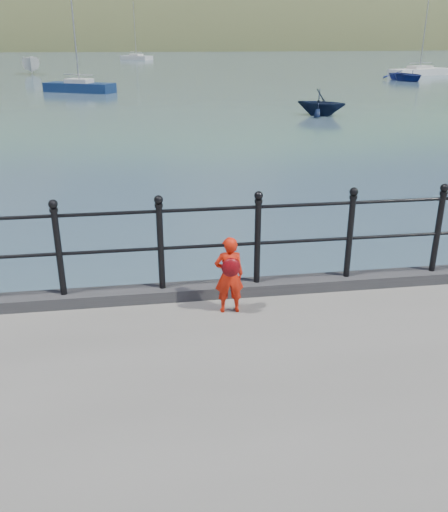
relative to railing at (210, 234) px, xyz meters
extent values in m
plane|color=#2D4251|center=(0.00, 0.15, -1.82)|extent=(600.00, 600.00, 0.00)
cube|color=#28282B|center=(0.00, 0.00, -0.75)|extent=(60.00, 0.30, 0.15)
cylinder|color=black|center=(0.00, 0.00, -0.15)|extent=(18.00, 0.04, 0.04)
cylinder|color=black|center=(0.00, 0.00, 0.32)|extent=(18.00, 0.04, 0.04)
cylinder|color=black|center=(-1.80, 0.00, -0.15)|extent=(0.08, 0.08, 1.05)
sphere|color=black|center=(-1.80, 0.00, 0.47)|extent=(0.11, 0.11, 0.11)
cylinder|color=black|center=(-0.60, 0.00, -0.15)|extent=(0.08, 0.08, 1.05)
sphere|color=black|center=(-0.60, 0.00, 0.47)|extent=(0.11, 0.11, 0.11)
cylinder|color=black|center=(0.60, 0.00, -0.15)|extent=(0.08, 0.08, 1.05)
sphere|color=black|center=(0.60, 0.00, 0.47)|extent=(0.11, 0.11, 0.11)
cylinder|color=black|center=(1.80, 0.00, -0.15)|extent=(0.08, 0.08, 1.05)
sphere|color=black|center=(1.80, 0.00, 0.47)|extent=(0.11, 0.11, 0.11)
cylinder|color=black|center=(3.00, 0.00, -0.15)|extent=(0.08, 0.08, 1.05)
sphere|color=black|center=(3.00, 0.00, 0.47)|extent=(0.11, 0.11, 0.11)
ellipsoid|color=#333A21|center=(20.00, 195.15, -17.22)|extent=(400.00, 100.00, 88.00)
ellipsoid|color=#387026|center=(60.00, 255.15, -29.12)|extent=(600.00, 180.00, 156.00)
cube|color=silver|center=(-35.00, 181.15, 1.18)|extent=(9.00, 6.00, 6.00)
cube|color=#4C4744|center=(-35.00, 181.15, 5.18)|extent=(9.50, 6.50, 2.00)
cube|color=silver|center=(-12.00, 181.15, 1.18)|extent=(9.00, 6.00, 6.00)
cube|color=#4C4744|center=(-12.00, 181.15, 5.18)|extent=(9.50, 6.50, 2.00)
cube|color=silver|center=(18.00, 181.15, 1.18)|extent=(9.00, 6.00, 6.00)
cube|color=#4C4744|center=(18.00, 181.15, 5.18)|extent=(9.50, 6.50, 2.00)
cube|color=silver|center=(45.00, 181.15, 1.18)|extent=(9.00, 6.00, 6.00)
cube|color=#4C4744|center=(45.00, 181.15, 5.18)|extent=(9.50, 6.50, 2.00)
imported|color=red|center=(0.17, -0.46, -0.35)|extent=(0.35, 0.23, 0.95)
ellipsoid|color=red|center=(0.17, -0.59, -0.20)|extent=(0.22, 0.11, 0.23)
imported|color=navy|center=(24.99, 45.81, -1.34)|extent=(3.79, 5.00, 0.97)
imported|color=silver|center=(-12.66, 60.98, -0.84)|extent=(2.74, 5.36, 1.97)
imported|color=black|center=(8.99, 23.10, -1.12)|extent=(3.51, 3.43, 1.41)
cube|color=silver|center=(29.87, 52.77, -1.57)|extent=(7.68, 4.51, 0.90)
cube|color=beige|center=(29.87, 52.77, -1.07)|extent=(2.94, 2.24, 0.50)
cylinder|color=#A5A5A8|center=(29.87, 52.77, 3.67)|extent=(0.10, 0.10, 9.58)
cylinder|color=#A5A5A8|center=(29.87, 52.77, -0.52)|extent=(3.16, 1.24, 0.06)
cube|color=#12264F|center=(-5.32, 38.59, -1.57)|extent=(5.68, 4.07, 0.90)
cube|color=beige|center=(-5.32, 38.59, -1.07)|extent=(2.27, 1.97, 0.50)
cylinder|color=#A5A5A8|center=(-5.32, 38.59, 2.44)|extent=(0.10, 0.10, 7.13)
cylinder|color=#A5A5A8|center=(-5.32, 38.59, -0.52)|extent=(2.23, 1.18, 0.06)
cube|color=beige|center=(-1.00, 99.21, -1.57)|extent=(5.97, 6.23, 0.90)
cube|color=beige|center=(-1.00, 99.21, -1.07)|extent=(2.60, 2.65, 0.50)
cylinder|color=#A5A5A8|center=(-1.00, 99.21, 3.30)|extent=(0.10, 0.10, 8.85)
cylinder|color=#A5A5A8|center=(-1.00, 99.21, -0.52)|extent=(2.07, 2.24, 0.06)
camera|label=1|loc=(-0.75, -6.17, 2.25)|focal=38.00mm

